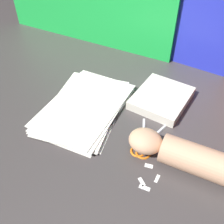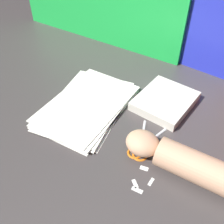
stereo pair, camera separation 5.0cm
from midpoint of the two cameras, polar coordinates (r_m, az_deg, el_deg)
ground_plane at (r=0.87m, az=-3.10°, el=-0.83°), size 6.00×6.00×0.00m
paper_stack at (r=0.90m, az=-7.47°, el=1.14°), size 0.26×0.37×0.02m
book_closed at (r=0.93m, az=9.24°, el=2.95°), size 0.20×0.23×0.03m
scissors at (r=0.79m, az=5.20°, el=-6.96°), size 0.08×0.16×0.01m
hand_forearm at (r=0.73m, az=14.99°, el=-9.63°), size 0.35×0.11×0.08m
paper_scrap_near at (r=0.72m, az=7.79°, el=-14.23°), size 0.01×0.03×0.00m
paper_scrap_mid at (r=0.70m, az=5.00°, el=-16.17°), size 0.03×0.01×0.00m
paper_scrap_far at (r=0.74m, az=6.07°, el=-11.63°), size 0.02×0.01×0.00m
paper_scrap_side at (r=0.71m, az=4.43°, el=-14.95°), size 0.03×0.03×0.00m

